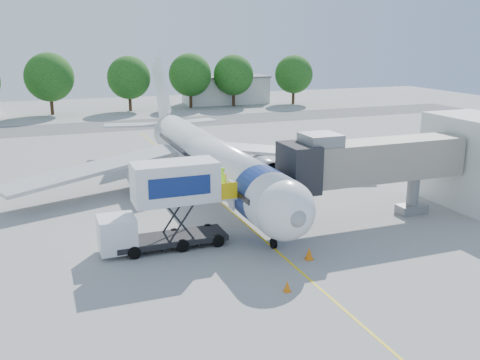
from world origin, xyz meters
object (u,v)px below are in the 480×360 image
object	(u,v)px
aircraft	(208,158)
ground_tug	(337,288)
catering_hiloader	(165,206)
jet_bridge	(363,162)

from	to	relation	value
aircraft	ground_tug	world-z (taller)	aircraft
catering_hiloader	ground_tug	world-z (taller)	catering_hiloader
jet_bridge	ground_tug	distance (m)	13.22
aircraft	catering_hiloader	xyz separation A→B (m)	(-6.27, -11.12, -0.19)
ground_tug	catering_hiloader	bearing A→B (deg)	117.29
jet_bridge	catering_hiloader	bearing A→B (deg)	-179.99
aircraft	jet_bridge	size ratio (longest dim) A/B	2.71
jet_bridge	ground_tug	size ratio (longest dim) A/B	4.07
aircraft	jet_bridge	world-z (taller)	aircraft
jet_bridge	aircraft	bearing A→B (deg)	125.70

